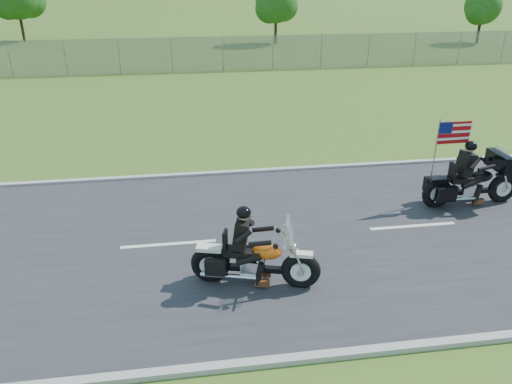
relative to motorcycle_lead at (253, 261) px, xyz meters
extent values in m
plane|color=#385019|center=(0.27, 1.79, -0.56)|extent=(420.00, 420.00, 0.00)
cube|color=#28282B|center=(0.27, 1.79, -0.54)|extent=(120.00, 8.00, 0.04)
cube|color=#9E9B93|center=(0.27, 5.84, -0.51)|extent=(120.00, 0.18, 0.12)
cube|color=#9E9B93|center=(0.27, -2.26, -0.51)|extent=(120.00, 0.18, 0.12)
cube|color=gray|center=(-4.73, 21.79, 0.44)|extent=(60.00, 0.03, 2.00)
cylinder|color=#382316|center=(6.27, 31.79, 0.70)|extent=(0.22, 0.22, 2.52)
sphere|color=#134A14|center=(6.27, 31.79, 2.59)|extent=(3.20, 3.20, 3.20)
sphere|color=#134A14|center=(6.91, 32.27, 2.23)|extent=(2.40, 2.40, 2.40)
sphere|color=#134A14|center=(5.71, 31.39, 2.14)|extent=(2.24, 2.24, 2.24)
cylinder|color=#382316|center=(-13.73, 35.79, 0.84)|extent=(0.22, 0.22, 2.80)
sphere|color=#134A14|center=(-13.01, 36.33, 2.54)|extent=(2.70, 2.70, 2.70)
sphere|color=#134A14|center=(-14.36, 35.34, 2.44)|extent=(2.52, 2.52, 2.52)
cylinder|color=#382316|center=(22.27, 29.79, 0.56)|extent=(0.22, 0.22, 2.24)
sphere|color=#134A14|center=(22.27, 29.79, 2.24)|extent=(2.80, 2.80, 2.80)
sphere|color=#134A14|center=(22.83, 30.21, 1.92)|extent=(2.10, 2.10, 2.10)
sphere|color=#134A14|center=(21.78, 29.44, 1.84)|extent=(1.96, 1.96, 1.96)
torus|color=black|center=(0.93, -0.25, -0.15)|extent=(0.83, 0.40, 0.80)
torus|color=black|center=(-0.85, 0.23, -0.15)|extent=(0.83, 0.40, 0.80)
ellipsoid|color=#E95D11|center=(0.27, -0.07, 0.24)|extent=(0.68, 0.49, 0.30)
cube|color=black|center=(-0.27, 0.07, 0.19)|extent=(0.66, 0.47, 0.13)
cube|color=black|center=(-0.22, 0.06, 0.62)|extent=(0.36, 0.49, 0.60)
sphere|color=black|center=(-0.17, 0.04, 1.09)|extent=(0.36, 0.36, 0.29)
cube|color=silver|center=(0.69, -0.19, 0.76)|extent=(0.17, 0.49, 0.43)
torus|color=black|center=(7.25, 2.81, -0.14)|extent=(0.84, 0.23, 0.83)
torus|color=black|center=(5.33, 2.76, -0.14)|extent=(0.84, 0.23, 0.83)
ellipsoid|color=black|center=(6.54, 2.79, 0.27)|extent=(0.64, 0.38, 0.32)
cube|color=black|center=(5.95, 2.78, 0.22)|extent=(0.63, 0.35, 0.14)
cube|color=black|center=(6.01, 2.78, 0.66)|extent=(0.28, 0.46, 0.62)
sphere|color=black|center=(6.07, 2.78, 1.15)|extent=(0.31, 0.31, 0.30)
cube|color=black|center=(6.97, 2.80, 0.66)|extent=(0.27, 0.91, 0.45)
cube|color=#B70C11|center=(5.67, 3.00, 1.45)|extent=(0.90, 0.05, 0.59)
camera|label=1|loc=(-1.16, -8.41, 5.49)|focal=35.00mm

